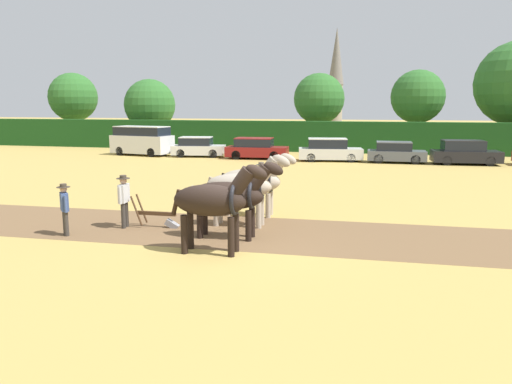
# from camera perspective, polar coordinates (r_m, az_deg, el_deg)

# --- Properties ---
(ground_plane) EXTENTS (240.00, 240.00, 0.00)m
(ground_plane) POSITION_cam_1_polar(r_m,az_deg,el_deg) (13.90, -2.52, -6.42)
(ground_plane) COLOR tan
(plowed_furrow_strip) EXTENTS (33.27, 5.08, 0.01)m
(plowed_furrow_strip) POSITION_cam_1_polar(r_m,az_deg,el_deg) (17.63, -18.50, -3.39)
(plowed_furrow_strip) COLOR brown
(plowed_furrow_strip) RESTS_ON ground
(hedgerow) EXTENTS (66.93, 1.24, 2.54)m
(hedgerow) POSITION_cam_1_polar(r_m,az_deg,el_deg) (42.04, 8.76, 6.25)
(hedgerow) COLOR #194719
(hedgerow) RESTS_ON ground
(tree_far_left) EXTENTS (4.93, 4.93, 7.12)m
(tree_far_left) POSITION_cam_1_polar(r_m,az_deg,el_deg) (55.42, -20.18, 10.12)
(tree_far_left) COLOR #4C3823
(tree_far_left) RESTS_ON ground
(tree_left) EXTENTS (4.94, 4.94, 6.35)m
(tree_left) POSITION_cam_1_polar(r_m,az_deg,el_deg) (50.29, -12.03, 9.71)
(tree_left) COLOR brown
(tree_left) RESTS_ON ground
(tree_center_left) EXTENTS (4.48, 4.48, 6.66)m
(tree_center_left) POSITION_cam_1_polar(r_m,az_deg,el_deg) (45.23, 7.22, 10.50)
(tree_center_left) COLOR brown
(tree_center_left) RESTS_ON ground
(tree_center) EXTENTS (4.50, 4.50, 6.83)m
(tree_center) POSITION_cam_1_polar(r_m,az_deg,el_deg) (45.10, 18.01, 10.31)
(tree_center) COLOR #423323
(tree_center) RESTS_ON ground
(church_spire) EXTENTS (2.34, 2.34, 15.22)m
(church_spire) POSITION_cam_1_polar(r_m,az_deg,el_deg) (77.81, 9.12, 12.83)
(church_spire) COLOR gray
(church_spire) RESTS_ON ground
(draft_horse_lead_left) EXTENTS (2.70, 0.94, 2.49)m
(draft_horse_lead_left) POSITION_cam_1_polar(r_m,az_deg,el_deg) (13.18, -4.83, -1.01)
(draft_horse_lead_left) COLOR black
(draft_horse_lead_left) RESTS_ON ground
(draft_horse_lead_right) EXTENTS (3.00, 0.92, 2.39)m
(draft_horse_lead_right) POSITION_cam_1_polar(r_m,az_deg,el_deg) (14.67, -3.00, -0.40)
(draft_horse_lead_right) COLOR black
(draft_horse_lead_right) RESTS_ON ground
(draft_horse_trail_left) EXTENTS (2.92, 0.90, 2.44)m
(draft_horse_trail_left) POSITION_cam_1_polar(r_m,az_deg,el_deg) (16.14, -1.54, 0.72)
(draft_horse_trail_left) COLOR #B2A38E
(draft_horse_trail_left) RESTS_ON ground
(draft_horse_trail_right) EXTENTS (2.92, 0.97, 2.34)m
(draft_horse_trail_right) POSITION_cam_1_polar(r_m,az_deg,el_deg) (17.64, -0.35, 1.29)
(draft_horse_trail_right) COLOR #B2A38E
(draft_horse_trail_right) RESTS_ON ground
(plow) EXTENTS (1.58, 0.47, 1.13)m
(plow) POSITION_cam_1_polar(r_m,az_deg,el_deg) (16.42, -10.90, -2.89)
(plow) COLOR #4C331E
(plow) RESTS_ON ground
(farmer_at_plow) EXTENTS (0.43, 0.66, 1.71)m
(farmer_at_plow) POSITION_cam_1_polar(r_m,az_deg,el_deg) (16.49, -14.85, -0.57)
(farmer_at_plow) COLOR #38332D
(farmer_at_plow) RESTS_ON ground
(farmer_beside_team) EXTENTS (0.43, 0.65, 1.72)m
(farmer_beside_team) POSITION_cam_1_polar(r_m,az_deg,el_deg) (19.42, 0.60, 1.35)
(farmer_beside_team) COLOR #38332D
(farmer_beside_team) RESTS_ON ground
(farmer_onlooker_left) EXTENTS (0.45, 0.49, 1.58)m
(farmer_onlooker_left) POSITION_cam_1_polar(r_m,az_deg,el_deg) (16.08, -21.04, -1.50)
(farmer_onlooker_left) COLOR #38332D
(farmer_onlooker_left) RESTS_ON ground
(parked_van) EXTENTS (5.02, 2.76, 2.25)m
(parked_van) POSITION_cam_1_polar(r_m,az_deg,el_deg) (40.08, -12.90, 5.76)
(parked_van) COLOR silver
(parked_van) RESTS_ON ground
(parked_car_left) EXTENTS (4.16, 2.36, 1.50)m
(parked_car_left) POSITION_cam_1_polar(r_m,az_deg,el_deg) (38.22, -6.66, 5.11)
(parked_car_left) COLOR silver
(parked_car_left) RESTS_ON ground
(parked_car_center_left) EXTENTS (4.56, 2.07, 1.53)m
(parked_car_center_left) POSITION_cam_1_polar(r_m,az_deg,el_deg) (36.50, 0.01, 4.97)
(parked_car_center_left) COLOR maroon
(parked_car_center_left) RESTS_ON ground
(parked_car_center) EXTENTS (4.61, 2.41, 1.60)m
(parked_car_center) POSITION_cam_1_polar(r_m,az_deg,el_deg) (35.37, 8.38, 4.74)
(parked_car_center) COLOR silver
(parked_car_center) RESTS_ON ground
(parked_car_center_right) EXTENTS (3.88, 1.82, 1.43)m
(parked_car_center_right) POSITION_cam_1_polar(r_m,az_deg,el_deg) (35.32, 15.67, 4.36)
(parked_car_center_right) COLOR #565B66
(parked_car_center_right) RESTS_ON ground
(parked_car_right) EXTENTS (4.41, 2.16, 1.60)m
(parked_car_right) POSITION_cam_1_polar(r_m,az_deg,el_deg) (35.81, 22.75, 4.15)
(parked_car_right) COLOR black
(parked_car_right) RESTS_ON ground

